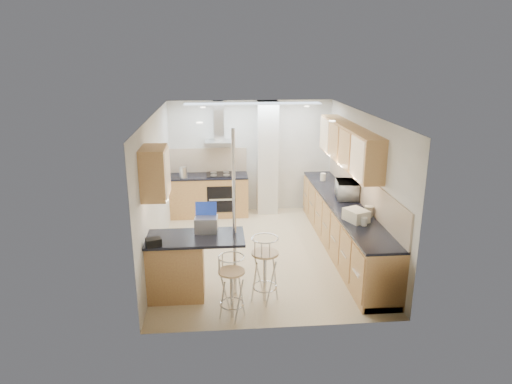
{
  "coord_description": "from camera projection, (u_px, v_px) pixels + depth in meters",
  "views": [
    {
      "loc": [
        -0.75,
        -7.6,
        3.48
      ],
      "look_at": [
        -0.07,
        0.2,
        1.09
      ],
      "focal_mm": 32.0,
      "sensor_mm": 36.0,
      "label": 1
    }
  ],
  "objects": [
    {
      "name": "jar_a",
      "position": [
        341.0,
        187.0,
        8.76
      ],
      "size": [
        0.15,
        0.15,
        0.16
      ],
      "primitive_type": "cylinder",
      "rotation": [
        0.0,
        0.0,
        -0.33
      ],
      "color": "beige",
      "rests_on": "right_counter"
    },
    {
      "name": "jar_b",
      "position": [
        323.0,
        177.0,
        9.52
      ],
      "size": [
        0.12,
        0.12,
        0.16
      ],
      "primitive_type": "cylinder",
      "rotation": [
        0.0,
        0.0,
        0.11
      ],
      "color": "beige",
      "rests_on": "right_counter"
    },
    {
      "name": "ground",
      "position": [
        261.0,
        252.0,
        8.32
      ],
      "size": [
        4.8,
        4.8,
        0.0
      ],
      "primitive_type": "plane",
      "color": "tan",
      "rests_on": "ground"
    },
    {
      "name": "bar_stool_end",
      "position": [
        265.0,
        269.0,
        6.55
      ],
      "size": [
        0.53,
        0.53,
        1.0
      ],
      "primitive_type": null,
      "rotation": [
        0.0,
        0.0,
        1.2
      ],
      "color": "tan",
      "rests_on": "ground"
    },
    {
      "name": "jar_c",
      "position": [
        369.0,
        211.0,
        7.42
      ],
      "size": [
        0.18,
        0.18,
        0.18
      ],
      "primitive_type": "cylinder",
      "rotation": [
        0.0,
        0.0,
        -0.32
      ],
      "color": "#B3AA8F",
      "rests_on": "right_counter"
    },
    {
      "name": "right_counter",
      "position": [
        343.0,
        226.0,
        8.31
      ],
      "size": [
        0.63,
        4.4,
        0.92
      ],
      "color": "#B47548",
      "rests_on": "ground"
    },
    {
      "name": "bag",
      "position": [
        154.0,
        242.0,
        6.24
      ],
      "size": [
        0.24,
        0.21,
        0.11
      ],
      "primitive_type": "cube",
      "rotation": [
        0.0,
        0.0,
        0.34
      ],
      "color": "black",
      "rests_on": "peninsula"
    },
    {
      "name": "kettle",
      "position": [
        183.0,
        172.0,
        9.71
      ],
      "size": [
        0.16,
        0.16,
        0.24
      ],
      "primitive_type": "cylinder",
      "color": "silver",
      "rests_on": "back_counter"
    },
    {
      "name": "bread_bin",
      "position": [
        356.0,
        215.0,
        7.22
      ],
      "size": [
        0.41,
        0.45,
        0.19
      ],
      "primitive_type": "cube",
      "rotation": [
        0.0,
        0.0,
        0.4
      ],
      "color": "beige",
      "rests_on": "right_counter"
    },
    {
      "name": "room_shell",
      "position": [
        277.0,
        165.0,
        8.25
      ],
      "size": [
        3.64,
        4.84,
        2.51
      ],
      "color": "beige",
      "rests_on": "ground"
    },
    {
      "name": "jar_d",
      "position": [
        364.0,
        221.0,
        7.04
      ],
      "size": [
        0.12,
        0.12,
        0.13
      ],
      "primitive_type": "cylinder",
      "rotation": [
        0.0,
        0.0,
        0.23
      ],
      "color": "silver",
      "rests_on": "right_counter"
    },
    {
      "name": "back_counter",
      "position": [
        209.0,
        195.0,
        10.1
      ],
      "size": [
        1.7,
        0.63,
        0.92
      ],
      "color": "#B47548",
      "rests_on": "ground"
    },
    {
      "name": "microwave",
      "position": [
        347.0,
        190.0,
        8.35
      ],
      "size": [
        0.46,
        0.61,
        0.31
      ],
      "primitive_type": "imported",
      "rotation": [
        0.0,
        0.0,
        1.43
      ],
      "color": "silver",
      "rests_on": "right_counter"
    },
    {
      "name": "bar_stool_near",
      "position": [
        232.0,
        287.0,
        6.13
      ],
      "size": [
        0.45,
        0.45,
        0.92
      ],
      "primitive_type": null,
      "rotation": [
        0.0,
        0.0,
        -0.21
      ],
      "color": "tan",
      "rests_on": "ground"
    },
    {
      "name": "peninsula",
      "position": [
        195.0,
        266.0,
        6.7
      ],
      "size": [
        1.47,
        0.72,
        0.94
      ],
      "color": "#B47548",
      "rests_on": "ground"
    },
    {
      "name": "laptop",
      "position": [
        206.0,
        224.0,
        6.72
      ],
      "size": [
        0.35,
        0.27,
        0.23
      ],
      "primitive_type": "cube",
      "rotation": [
        0.0,
        0.0,
        -0.07
      ],
      "color": "#929399",
      "rests_on": "peninsula"
    }
  ]
}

